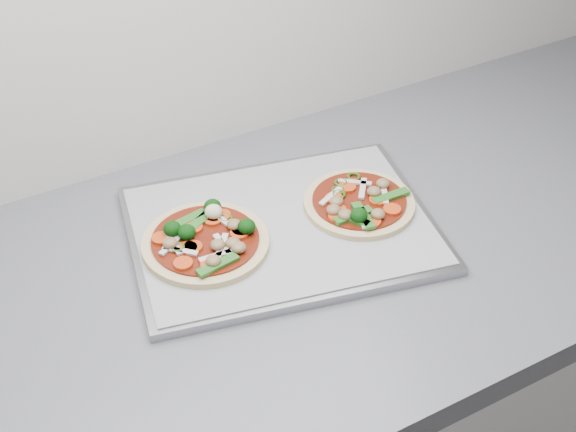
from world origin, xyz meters
TOP-DOWN VIEW (x-y plane):
  - base_cabinet at (0.00, 1.30)m, footprint 3.60×0.60m
  - countertop at (0.00, 1.30)m, footprint 3.60×0.60m
  - baking_tray at (-0.37, 1.35)m, footprint 0.47×0.39m
  - parchment at (-0.37, 1.35)m, footprint 0.44×0.36m
  - pizza_left at (-0.47, 1.36)m, footprint 0.19×0.19m
  - pizza_right at (-0.25, 1.33)m, footprint 0.20×0.20m

SIDE VIEW (x-z plane):
  - base_cabinet at x=0.00m, z-range 0.00..0.86m
  - countertop at x=0.00m, z-range 0.86..0.90m
  - baking_tray at x=-0.37m, z-range 0.90..0.91m
  - parchment at x=-0.37m, z-range 0.91..0.92m
  - pizza_right at x=-0.25m, z-range 0.91..0.94m
  - pizza_left at x=-0.47m, z-range 0.91..0.94m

